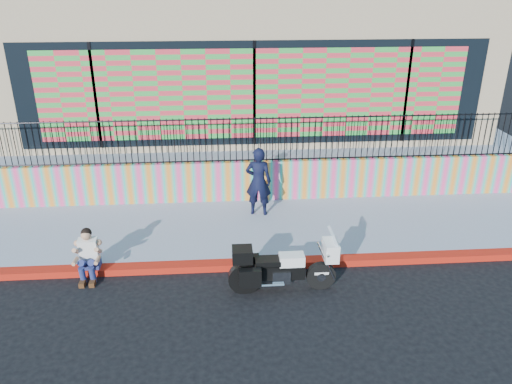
{
  "coord_description": "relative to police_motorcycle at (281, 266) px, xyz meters",
  "views": [
    {
      "loc": [
        -0.93,
        -9.21,
        5.77
      ],
      "look_at": [
        -0.17,
        1.2,
        1.25
      ],
      "focal_mm": 35.0,
      "sensor_mm": 36.0,
      "label": 1
    }
  ],
  "objects": [
    {
      "name": "sidewalk",
      "position": [
        -0.17,
        2.54,
        -0.47
      ],
      "size": [
        16.0,
        3.0,
        0.15
      ],
      "primitive_type": "cube",
      "color": "gray",
      "rests_on": "ground"
    },
    {
      "name": "elevated_platform",
      "position": [
        -0.17,
        9.24,
        0.08
      ],
      "size": [
        16.0,
        10.0,
        1.25
      ],
      "primitive_type": "cube",
      "color": "gray",
      "rests_on": "ground"
    },
    {
      "name": "police_officer",
      "position": [
        -0.2,
        3.23,
        0.49
      ],
      "size": [
        0.72,
        0.54,
        1.78
      ],
      "primitive_type": "imported",
      "rotation": [
        0.0,
        0.0,
        2.96
      ],
      "color": "black",
      "rests_on": "sidewalk"
    },
    {
      "name": "police_motorcycle",
      "position": [
        0.0,
        0.0,
        0.0
      ],
      "size": [
        2.1,
        0.69,
        1.31
      ],
      "color": "black",
      "rests_on": "ground"
    },
    {
      "name": "seated_man",
      "position": [
        -3.89,
        0.72,
        -0.1
      ],
      "size": [
        0.54,
        0.71,
        1.06
      ],
      "color": "navy",
      "rests_on": "ground"
    },
    {
      "name": "red_curb",
      "position": [
        -0.17,
        0.89,
        -0.47
      ],
      "size": [
        16.0,
        0.3,
        0.15
      ],
      "primitive_type": "cube",
      "color": "#A9230C",
      "rests_on": "ground"
    },
    {
      "name": "storefront_building",
      "position": [
        -0.17,
        9.02,
        2.7
      ],
      "size": [
        14.0,
        8.06,
        4.0
      ],
      "color": "tan",
      "rests_on": "elevated_platform"
    },
    {
      "name": "mural_wall",
      "position": [
        -0.17,
        4.14,
        0.15
      ],
      "size": [
        16.0,
        0.2,
        1.1
      ],
      "primitive_type": "cube",
      "color": "#FF4389",
      "rests_on": "sidewalk"
    },
    {
      "name": "ground",
      "position": [
        -0.17,
        0.89,
        -0.55
      ],
      "size": [
        90.0,
        90.0,
        0.0
      ],
      "primitive_type": "plane",
      "color": "black",
      "rests_on": "ground"
    },
    {
      "name": "metal_fence",
      "position": [
        -0.17,
        4.14,
        1.3
      ],
      "size": [
        15.8,
        0.04,
        1.2
      ],
      "primitive_type": null,
      "color": "black",
      "rests_on": "mural_wall"
    }
  ]
}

